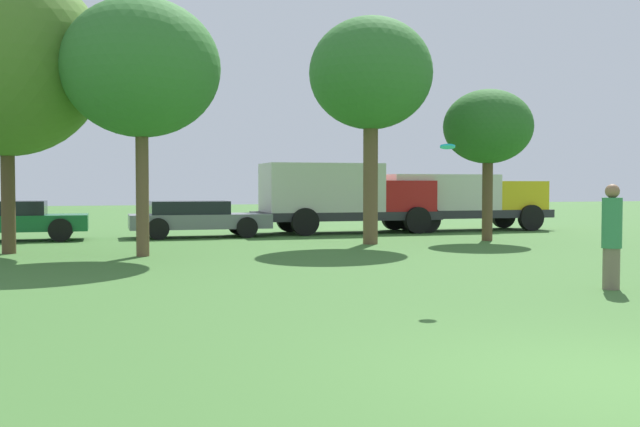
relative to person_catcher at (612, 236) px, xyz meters
name	(u,v)px	position (x,y,z in m)	size (l,w,h in m)	color
person_catcher	(612,236)	(0.00, 0.00, 0.00)	(0.32, 0.32, 1.73)	#726651
frisbee	(448,147)	(-3.07, -0.11, 1.40)	(0.23, 0.23, 0.09)	#19B2D8
tree_0	(6,60)	(-9.95, 9.96, 3.93)	(4.78, 4.78, 7.21)	brown
tree_1	(141,69)	(-6.83, 8.22, 3.61)	(3.77, 3.77, 6.17)	brown
tree_2	(371,75)	(-0.22, 9.95, 4.01)	(3.57, 3.57, 6.56)	brown
tree_3	(488,128)	(3.67, 10.01, 2.59)	(2.73, 2.73, 4.65)	brown
parked_car_green	(14,219)	(-10.16, 14.52, -0.22)	(4.22, 1.95, 1.23)	#196633
parked_car_grey	(197,218)	(-4.57, 14.40, -0.24)	(4.61, 2.03, 1.19)	slate
delivery_truck_red	(342,195)	(0.69, 14.95, 0.47)	(6.67, 2.64, 2.48)	#2D2D33
delivery_truck_yellow	(460,198)	(5.47, 14.95, 0.34)	(6.84, 2.42, 2.11)	#2D2D33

